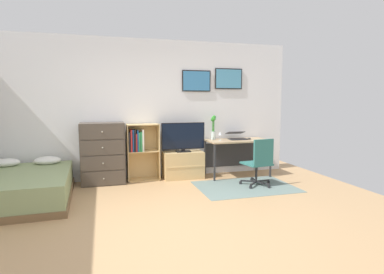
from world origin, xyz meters
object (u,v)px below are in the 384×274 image
at_px(dresser, 103,153).
at_px(laptop, 237,136).
at_px(desk, 236,146).
at_px(computer_mouse, 249,139).
at_px(office_chair, 260,161).
at_px(bamboo_vase, 213,126).
at_px(bed, 19,187).
at_px(bookshelf, 140,148).
at_px(tv_stand, 183,165).
at_px(television, 183,137).
at_px(wine_glass, 220,134).

height_order(dresser, laptop, dresser).
height_order(desk, computer_mouse, computer_mouse).
relative_size(dresser, office_chair, 1.31).
height_order(computer_mouse, bamboo_vase, bamboo_vase).
bearing_deg(laptop, bed, -167.17).
xyz_separation_m(bookshelf, desk, (1.93, -0.09, -0.02)).
height_order(dresser, bamboo_vase, bamboo_vase).
distance_m(office_chair, computer_mouse, 0.90).
height_order(laptop, computer_mouse, laptop).
xyz_separation_m(tv_stand, bamboo_vase, (0.66, 0.08, 0.75)).
height_order(bed, desk, desk).
bearing_deg(office_chair, tv_stand, 132.34).
height_order(bed, tv_stand, bed).
relative_size(computer_mouse, bamboo_vase, 0.21).
bearing_deg(bed, laptop, 8.70).
bearing_deg(laptop, bamboo_vase, 170.03).
distance_m(bookshelf, bamboo_vase, 1.53).
height_order(television, laptop, television).
bearing_deg(bookshelf, bamboo_vase, 0.96).
distance_m(television, office_chair, 1.53).
distance_m(tv_stand, bamboo_vase, 1.00).
bearing_deg(wine_glass, dresser, 176.65).
bearing_deg(bamboo_vase, computer_mouse, -17.23).
xyz_separation_m(bookshelf, office_chair, (1.98, -1.02, -0.18)).
distance_m(office_chair, bamboo_vase, 1.28).
bearing_deg(office_chair, laptop, 84.09).
bearing_deg(dresser, wine_glass, -3.35).
distance_m(office_chair, laptop, 1.00).
distance_m(television, computer_mouse, 1.36).
bearing_deg(tv_stand, bed, -164.72).
xyz_separation_m(dresser, television, (1.51, -0.01, 0.25)).
height_order(bed, bamboo_vase, bamboo_vase).
relative_size(desk, laptop, 3.11).
bearing_deg(wine_glass, laptop, 16.92).
xyz_separation_m(bookshelf, computer_mouse, (2.18, -0.19, 0.12)).
bearing_deg(bamboo_vase, dresser, -177.54).
relative_size(dresser, television, 1.31).
bearing_deg(bookshelf, dresser, -174.32).
xyz_separation_m(tv_stand, computer_mouse, (1.35, -0.14, 0.49)).
distance_m(bed, tv_stand, 2.85).
relative_size(computer_mouse, wine_glass, 0.58).
bearing_deg(desk, laptop, 33.23).
relative_size(bed, desk, 1.57).
relative_size(desk, bamboo_vase, 2.55).
height_order(tv_stand, laptop, laptop).
distance_m(bed, television, 2.90).
bearing_deg(desk, wine_glass, -163.94).
height_order(bed, laptop, laptop).
bearing_deg(desk, dresser, 179.58).
distance_m(bed, computer_mouse, 4.18).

